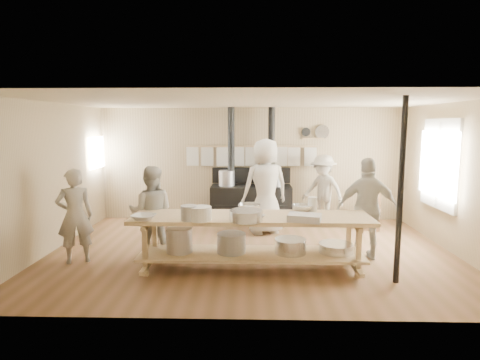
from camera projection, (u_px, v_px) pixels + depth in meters
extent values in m
plane|color=brown|center=(251.00, 251.00, 7.06)|extent=(7.00, 7.00, 0.00)
plane|color=tan|center=(251.00, 164.00, 9.36)|extent=(7.00, 0.00, 7.00)
plane|color=tan|center=(251.00, 208.00, 4.41)|extent=(7.00, 0.00, 7.00)
plane|color=tan|center=(51.00, 178.00, 6.98)|extent=(0.00, 5.00, 5.00)
plane|color=tan|center=(458.00, 179.00, 6.79)|extent=(0.00, 5.00, 5.00)
plane|color=beige|center=(252.00, 101.00, 6.71)|extent=(7.00, 7.00, 0.00)
cube|color=beige|center=(440.00, 164.00, 7.36)|extent=(0.06, 1.35, 1.65)
plane|color=white|center=(438.00, 164.00, 7.36)|extent=(0.00, 1.50, 1.50)
cube|color=beige|center=(437.00, 164.00, 7.36)|extent=(0.02, 0.03, 1.50)
plane|color=white|center=(96.00, 153.00, 8.92)|extent=(0.00, 0.90, 0.90)
cube|color=black|center=(251.00, 204.00, 9.08)|extent=(1.80, 0.70, 0.85)
cube|color=black|center=(251.00, 220.00, 9.14)|extent=(1.90, 0.75, 0.10)
cube|color=black|center=(251.00, 175.00, 9.30)|extent=(1.80, 0.12, 0.35)
cylinder|color=black|center=(231.00, 147.00, 8.97)|extent=(0.15, 0.15, 1.75)
cylinder|color=black|center=(271.00, 147.00, 8.94)|extent=(0.15, 0.15, 1.75)
cylinder|color=#B2B2B7|center=(227.00, 178.00, 9.02)|extent=(0.36, 0.36, 0.34)
cylinder|color=gray|center=(276.00, 180.00, 8.94)|extent=(0.30, 0.30, 0.30)
cylinder|color=tan|center=(251.00, 146.00, 9.20)|extent=(3.00, 0.04, 0.04)
cube|color=beige|center=(193.00, 156.00, 9.27)|extent=(0.28, 0.01, 0.46)
cube|color=beige|center=(208.00, 156.00, 9.26)|extent=(0.28, 0.01, 0.46)
cube|color=beige|center=(222.00, 156.00, 9.25)|extent=(0.28, 0.01, 0.46)
cube|color=beige|center=(237.00, 156.00, 9.24)|extent=(0.28, 0.01, 0.46)
cube|color=beige|center=(251.00, 156.00, 9.23)|extent=(0.28, 0.01, 0.46)
cube|color=beige|center=(266.00, 156.00, 9.23)|extent=(0.28, 0.01, 0.46)
cube|color=beige|center=(281.00, 156.00, 9.22)|extent=(0.28, 0.01, 0.46)
cube|color=beige|center=(295.00, 156.00, 9.21)|extent=(0.28, 0.01, 0.46)
cube|color=beige|center=(310.00, 156.00, 9.20)|extent=(0.28, 0.01, 0.46)
cube|color=tan|center=(312.00, 139.00, 9.16)|extent=(0.50, 0.14, 0.03)
cylinder|color=black|center=(306.00, 132.00, 9.17)|extent=(0.20, 0.04, 0.20)
cylinder|color=silver|center=(322.00, 132.00, 9.15)|extent=(0.32, 0.03, 0.32)
cube|color=tan|center=(251.00, 218.00, 6.06)|extent=(3.60, 0.90, 0.06)
cube|color=tan|center=(251.00, 254.00, 6.14)|extent=(3.40, 0.80, 0.04)
cube|color=tan|center=(251.00, 257.00, 6.14)|extent=(3.30, 0.06, 0.06)
cube|color=tan|center=(145.00, 248.00, 5.86)|extent=(0.07, 0.07, 0.85)
cube|color=tan|center=(155.00, 237.00, 6.45)|extent=(0.07, 0.07, 0.85)
cube|color=tan|center=(358.00, 250.00, 5.77)|extent=(0.07, 0.07, 0.85)
cube|color=tan|center=(348.00, 238.00, 6.37)|extent=(0.07, 0.07, 0.85)
cylinder|color=#B2B2B7|center=(179.00, 240.00, 6.14)|extent=(0.40, 0.40, 0.38)
cylinder|color=gray|center=(231.00, 243.00, 6.12)|extent=(0.44, 0.44, 0.30)
cylinder|color=silver|center=(290.00, 246.00, 6.10)|extent=(0.48, 0.48, 0.22)
cylinder|color=silver|center=(336.00, 249.00, 6.09)|extent=(0.52, 0.52, 0.14)
cylinder|color=black|center=(401.00, 192.00, 5.49)|extent=(0.08, 0.08, 2.60)
imported|color=beige|center=(75.00, 216.00, 6.40)|extent=(0.66, 0.58, 1.53)
imported|color=beige|center=(151.00, 212.00, 6.66)|extent=(0.80, 0.65, 1.54)
imported|color=beige|center=(265.00, 186.00, 8.12)|extent=(1.10, 0.89, 1.94)
imported|color=beige|center=(368.00, 209.00, 6.57)|extent=(1.01, 0.47, 1.69)
imported|color=beige|center=(323.00, 190.00, 8.84)|extent=(1.15, 1.11, 1.57)
cube|color=brown|center=(370.00, 219.00, 8.55)|extent=(0.50, 0.50, 0.43)
cube|color=brown|center=(371.00, 199.00, 8.67)|extent=(0.39, 0.16, 0.48)
imported|color=white|center=(144.00, 217.00, 5.77)|extent=(0.41, 0.41, 0.08)
imported|color=silver|center=(249.00, 208.00, 6.38)|extent=(0.47, 0.47, 0.11)
imported|color=white|center=(250.00, 218.00, 5.72)|extent=(0.54, 0.54, 0.09)
imported|color=silver|center=(302.00, 208.00, 6.35)|extent=(0.45, 0.45, 0.10)
cube|color=#B2B2B7|center=(304.00, 218.00, 5.70)|extent=(0.52, 0.41, 0.10)
cylinder|color=silver|center=(246.00, 216.00, 5.72)|extent=(0.53, 0.53, 0.15)
cylinder|color=gray|center=(189.00, 213.00, 5.74)|extent=(0.24, 0.24, 0.22)
cylinder|color=white|center=(200.00, 214.00, 5.73)|extent=(0.41, 0.41, 0.20)
cylinder|color=white|center=(312.00, 204.00, 6.34)|extent=(0.15, 0.15, 0.23)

